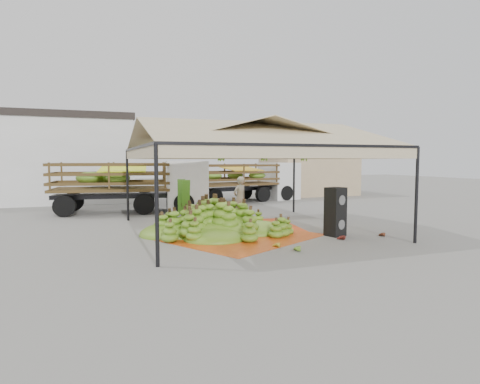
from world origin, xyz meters
name	(u,v)px	position (x,y,z in m)	size (l,w,h in m)	color
ground	(249,230)	(0.00, 0.00, 0.00)	(90.00, 90.00, 0.00)	slate
canopy_tent	(249,141)	(0.00, 0.00, 3.30)	(8.10, 8.10, 4.00)	black
building_white	(10,158)	(-10.00, 14.00, 2.71)	(14.30, 6.30, 5.40)	silver
building_tan	(308,167)	(10.00, 13.00, 2.07)	(6.30, 5.30, 4.10)	tan
tarp_left	(236,236)	(-0.87, -0.95, 0.01)	(4.64, 4.42, 0.01)	#C75212
tarp_right	(245,228)	(0.00, 0.43, 0.01)	(4.15, 4.36, 0.01)	red
banana_heap	(218,217)	(-1.29, -0.26, 0.58)	(5.43, 4.46, 1.16)	#537919
hand_yellow_a	(289,230)	(1.14, -0.99, 0.10)	(0.45, 0.36, 0.20)	#B48F24
hand_yellow_b	(274,244)	(-0.43, -3.08, 0.10)	(0.45, 0.37, 0.21)	gold
hand_red_a	(380,234)	(3.70, -2.75, 0.10)	(0.43, 0.35, 0.19)	#5C2515
hand_red_b	(340,237)	(2.05, -2.82, 0.10)	(0.46, 0.38, 0.21)	#5B1C14
hand_green	(294,247)	(-0.11, -3.70, 0.11)	(0.50, 0.41, 0.23)	#397017
hanging_bunches	(264,159)	(-0.07, -1.51, 2.62)	(3.24, 0.24, 0.20)	#486F17
speaker_stack	(335,212)	(2.35, -2.08, 0.83)	(0.74, 0.69, 1.66)	black
banana_leaves	(184,228)	(-2.18, 1.27, 0.00)	(0.96, 1.36, 3.70)	#3A7820
vendor	(240,198)	(0.62, 2.63, 0.94)	(0.69, 0.45, 1.88)	gray
truck_left	(138,181)	(-3.27, 6.80, 1.57)	(7.69, 3.53, 2.55)	#533D1B
truck_right	(250,177)	(4.10, 10.11, 1.49)	(7.38, 3.63, 2.43)	#4B3419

